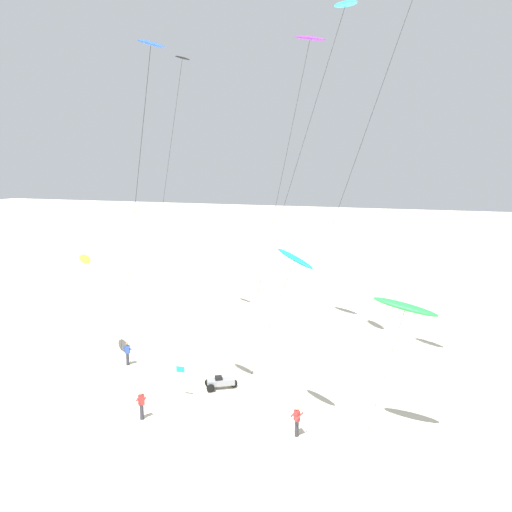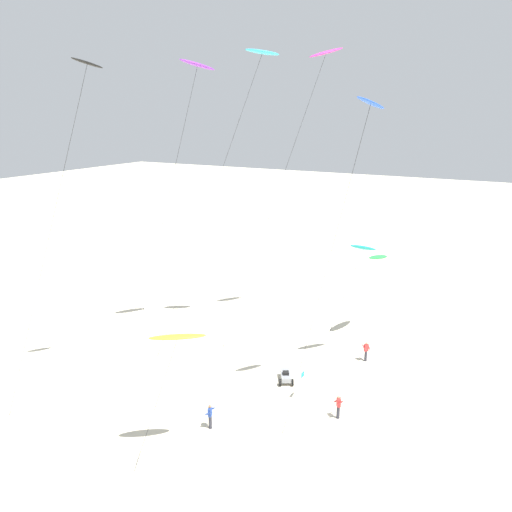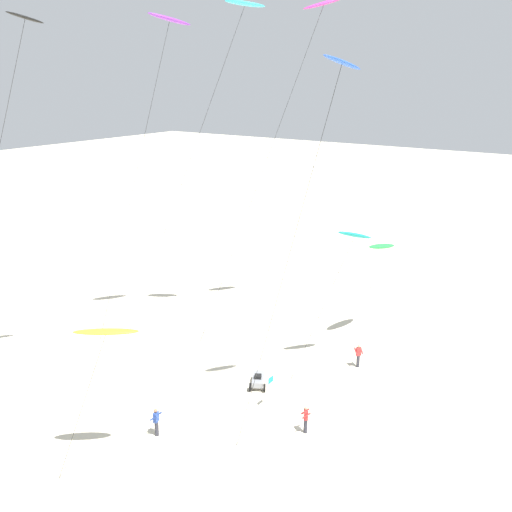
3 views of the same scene
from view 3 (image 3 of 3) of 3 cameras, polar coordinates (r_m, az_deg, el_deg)
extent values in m
plane|color=beige|center=(36.71, 5.30, -14.11)|extent=(260.00, 260.00, 0.00)
ellipsoid|color=black|center=(35.47, -21.95, 21.10)|extent=(1.91, 1.38, 0.70)
ellipsoid|color=blue|center=(29.19, 8.54, 18.48)|extent=(2.23, 1.53, 0.85)
cylinder|color=#262626|center=(29.31, 2.99, -1.10)|extent=(4.84, 2.99, 19.72)
ellipsoid|color=green|center=(42.92, 12.39, 0.96)|extent=(3.32, 1.35, 0.86)
cylinder|color=#262626|center=(43.57, 11.07, -3.86)|extent=(1.63, 1.02, 7.15)
ellipsoid|color=teal|center=(37.36, 9.76, 2.07)|extent=(2.50, 1.91, 1.07)
cylinder|color=#262626|center=(37.78, 6.59, -5.26)|extent=(3.77, 2.34, 9.32)
ellipsoid|color=#33BFE0|center=(41.61, -1.10, 23.76)|extent=(2.30, 2.68, 0.67)
cylinder|color=#262626|center=(40.38, -7.50, 6.82)|extent=(8.40, 5.19, 23.65)
ellipsoid|color=#D8339E|center=(43.55, 6.75, 23.64)|extent=(2.70, 2.61, 1.07)
cylinder|color=#262626|center=(41.69, 0.30, 7.44)|extent=(8.35, 5.16, 23.86)
ellipsoid|color=yellow|center=(28.57, -14.67, -7.27)|extent=(2.55, 2.91, 0.38)
cylinder|color=#262626|center=(30.18, -16.89, -14.22)|extent=(2.49, 1.55, 7.41)
ellipsoid|color=purple|center=(41.68, -8.59, 22.23)|extent=(2.96, 2.20, 0.97)
cylinder|color=#262626|center=(41.51, -12.19, 6.17)|extent=(5.53, 3.42, 22.66)
cylinder|color=#33333D|center=(33.78, -9.83, -16.51)|extent=(0.22, 0.22, 0.88)
cube|color=#2D4CA5|center=(33.38, -9.89, -15.47)|extent=(0.37, 0.27, 0.58)
sphere|color=#9E7051|center=(33.17, -9.93, -14.89)|extent=(0.20, 0.20, 0.20)
cylinder|color=#2D4CA5|center=(33.20, -10.10, -15.58)|extent=(0.19, 0.51, 0.39)
cylinder|color=#2D4CA5|center=(33.51, -9.69, -15.21)|extent=(0.19, 0.51, 0.39)
cylinder|color=#33333D|center=(40.72, 10.09, -10.22)|extent=(0.22, 0.22, 0.88)
cube|color=red|center=(40.39, 10.14, -9.31)|extent=(0.39, 0.38, 0.58)
sphere|color=tan|center=(40.22, 10.17, -8.80)|extent=(0.20, 0.20, 0.20)
cylinder|color=red|center=(40.45, 10.44, -9.20)|extent=(0.41, 0.43, 0.39)
cylinder|color=red|center=(40.29, 9.86, -9.28)|extent=(0.41, 0.43, 0.39)
cylinder|color=#33333D|center=(33.66, 4.93, -16.43)|extent=(0.22, 0.22, 0.88)
cube|color=red|center=(33.26, 4.97, -15.38)|extent=(0.39, 0.37, 0.58)
sphere|color=tan|center=(33.05, 4.99, -14.80)|extent=(0.20, 0.20, 0.20)
cylinder|color=red|center=(33.05, 5.03, -15.51)|extent=(0.38, 0.45, 0.39)
cylinder|color=red|center=(33.42, 4.91, -15.11)|extent=(0.38, 0.45, 0.39)
cube|color=gray|center=(37.95, 0.21, -12.12)|extent=(1.82, 1.46, 0.36)
cube|color=black|center=(37.68, 0.19, -11.86)|extent=(0.60, 0.60, 0.20)
cylinder|color=black|center=(38.74, 0.30, -11.77)|extent=(0.51, 0.37, 0.52)
cylinder|color=black|center=(37.44, -0.58, -12.88)|extent=(0.51, 0.37, 0.52)
cylinder|color=black|center=(37.39, 0.84, -12.93)|extent=(0.51, 0.37, 0.52)
cylinder|color=gray|center=(35.15, 1.21, -13.58)|extent=(0.05, 0.05, 2.10)
cube|color=teal|center=(34.93, 1.48, -12.19)|extent=(0.52, 0.03, 0.36)
camera|label=1|loc=(40.58, 49.66, 4.65)|focal=36.98mm
camera|label=2|loc=(5.64, -100.30, -1.94)|focal=36.19mm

